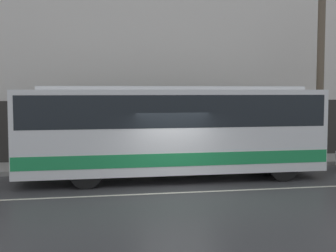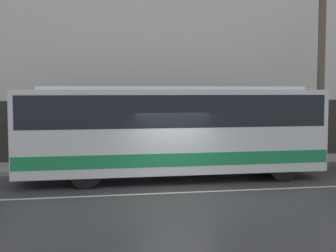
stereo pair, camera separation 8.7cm
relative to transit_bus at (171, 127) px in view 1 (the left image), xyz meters
The scene contains 6 objects.
ground_plane 2.99m from the transit_bus, 94.82° to the right, with size 60.00×60.00×0.00m, color #38383A.
sidewalk 3.48m from the transit_bus, 93.75° to the left, with size 60.00×2.50×0.17m.
building_facade 5.80m from the transit_bus, 92.55° to the left, with size 60.00×0.35×11.89m.
lane_stripe 2.99m from the transit_bus, 94.82° to the right, with size 54.00×0.14×0.01m.
transit_bus is the anchor object (origin of this frame).
utility_pole_near 7.53m from the transit_bus, 16.81° to the left, with size 0.32×0.32×7.11m.
Camera 1 is at (-3.09, -14.33, 3.25)m, focal length 50.00 mm.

